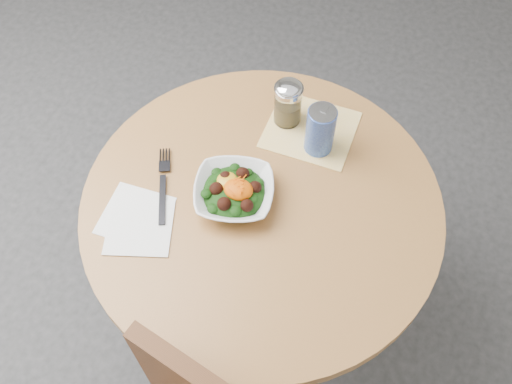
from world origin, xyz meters
TOP-DOWN VIEW (x-y plane):
  - ground at (0.00, 0.00)m, footprint 6.00×6.00m
  - table at (0.00, 0.00)m, footprint 0.90×0.90m
  - cloth_napkin at (0.05, 0.26)m, footprint 0.24×0.22m
  - paper_napkins at (-0.26, -0.16)m, footprint 0.20×0.20m
  - salad_bowl at (-0.07, -0.01)m, footprint 0.24×0.24m
  - fork at (-0.25, -0.03)m, footprint 0.11×0.22m
  - spice_shaker at (-0.02, 0.27)m, footprint 0.08×0.08m
  - beverage_can at (0.08, 0.21)m, footprint 0.07×0.07m

SIDE VIEW (x-z plane):
  - ground at x=0.00m, z-range 0.00..0.00m
  - table at x=0.00m, z-range 0.18..0.93m
  - cloth_napkin at x=0.05m, z-range 0.75..0.75m
  - paper_napkins at x=-0.26m, z-range 0.75..0.75m
  - fork at x=-0.25m, z-range 0.75..0.76m
  - salad_bowl at x=-0.07m, z-range 0.74..0.81m
  - spice_shaker at x=-0.02m, z-range 0.75..0.89m
  - beverage_can at x=0.08m, z-range 0.75..0.89m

